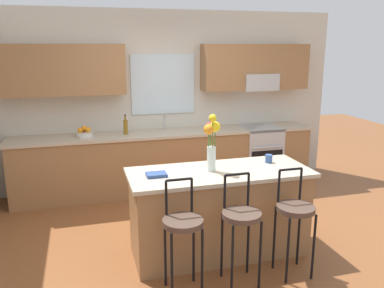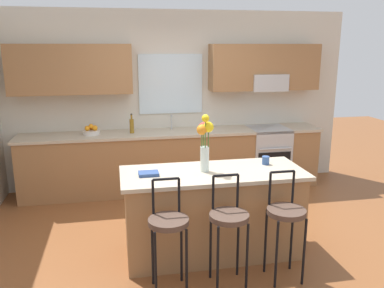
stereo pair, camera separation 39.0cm
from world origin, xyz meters
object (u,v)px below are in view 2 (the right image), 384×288
Objects in this scene: mug_ceramic at (266,160)px; bottle_olive_oil at (132,125)px; bar_stool_far at (286,216)px; cookbook at (149,174)px; bar_stool_near at (168,226)px; fruit_bowl_oranges at (91,131)px; bar_stool_middle at (229,221)px; oven_range at (267,156)px; flower_vase at (205,138)px; kitchen_island at (213,212)px.

bottle_olive_oil reaches higher than mug_ceramic.
cookbook is at bearing 153.82° from bar_stool_far.
bottle_olive_oil is (-0.18, 2.61, 0.40)m from bar_stool_near.
fruit_bowl_oranges is (-1.87, 2.62, 0.34)m from bar_stool_far.
bar_stool_middle is 4.34× the size of fruit_bowl_oranges.
oven_range is 2.20m from bottle_olive_oil.
flower_vase is at bearing 98.09° from bar_stool_middle.
flower_vase is (-0.09, 0.02, 0.81)m from kitchen_island.
cookbook is 0.83× the size of fruit_bowl_oranges.
fruit_bowl_oranges is at bearing 123.09° from kitchen_island.
bar_stool_near is 11.58× the size of mug_ceramic.
flower_vase is 0.78m from mug_ceramic.
fruit_bowl_oranges is at bearing 179.38° from oven_range.
bar_stool_near is 1.00× the size of bar_stool_middle.
bottle_olive_oil is at bearing 179.33° from oven_range.
bar_stool_near reaches higher than oven_range.
flower_vase is at bearing -126.87° from oven_range.
cookbook is at bearing -178.02° from flower_vase.
bottle_olive_oil is (-2.12, 0.02, 0.57)m from oven_range.
fruit_bowl_oranges reaches higher than oven_range.
bottle_olive_oil reaches higher than kitchen_island.
cookbook is 0.69× the size of bottle_olive_oil.
mug_ceramic reaches higher than cookbook.
oven_range is 3.19× the size of bottle_olive_oil.
mug_ceramic reaches higher than kitchen_island.
bar_stool_middle and bar_stool_far have the same top height.
oven_range is 2.90m from cookbook.
mug_ceramic reaches higher than oven_range.
kitchen_island is 6.58× the size of bottle_olive_oil.
bar_stool_near and bar_stool_far have the same top height.
bar_stool_near is 1.74× the size of flower_vase.
kitchen_island is at bearing 132.70° from bar_stool_far.
cookbook is at bearing -135.91° from oven_range.
flower_vase is at bearing 1.98° from cookbook.
cookbook is (-0.58, -0.02, -0.33)m from flower_vase.
mug_ceramic is 2.32m from bottle_olive_oil.
bar_stool_far is (1.10, 0.00, 0.00)m from bar_stool_near.
cookbook is at bearing 179.91° from kitchen_island.
flower_vase is 2.11m from bottle_olive_oil.
bar_stool_middle is at bearing -90.00° from kitchen_island.
fruit_bowl_oranges is at bearing 135.66° from mug_ceramic.
bar_stool_far is (-0.84, -2.59, 0.18)m from oven_range.
bar_stool_middle is 5.21× the size of cookbook.
bottle_olive_oil is at bearing 105.69° from bar_stool_middle.
bottle_olive_oil reaches higher than bar_stool_middle.
kitchen_island is 7.90× the size of fruit_bowl_oranges.
bar_stool_near is at bearing 180.00° from bar_stool_far.
kitchen_island is 3.17× the size of flower_vase.
bar_stool_middle is 11.58× the size of mug_ceramic.
flower_vase is at bearing 135.94° from bar_stool_far.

